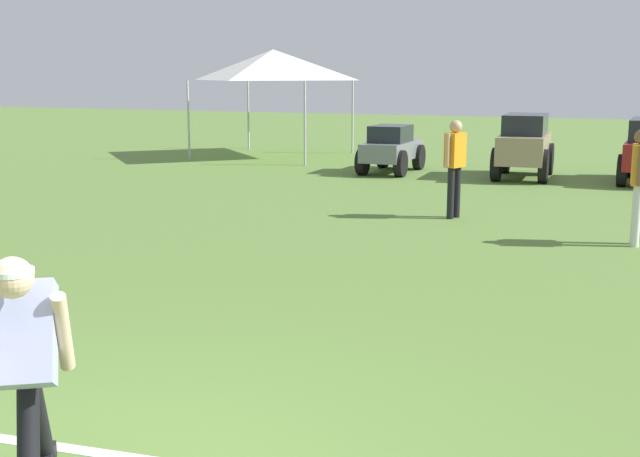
% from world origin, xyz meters
% --- Properties ---
extents(frisbee_thrower, '(0.61, 1.09, 1.40)m').
position_xyz_m(frisbee_thrower, '(-0.31, -0.11, 0.79)').
color(frisbee_thrower, black).
rests_on(frisbee_thrower, ground_plane).
extents(teammate_near_sideline, '(0.30, 0.49, 1.56)m').
position_xyz_m(teammate_near_sideline, '(-0.29, 9.32, 0.94)').
color(teammate_near_sideline, black).
rests_on(teammate_near_sideline, ground_plane).
extents(teammate_midfield, '(0.22, 0.50, 1.56)m').
position_xyz_m(teammate_midfield, '(2.45, 8.23, 0.94)').
color(teammate_midfield, silver).
rests_on(teammate_midfield, ground_plane).
extents(parked_car_slot_a, '(1.11, 2.21, 1.10)m').
position_xyz_m(parked_car_slot_a, '(-3.07, 14.70, 0.56)').
color(parked_car_slot_a, slate).
rests_on(parked_car_slot_a, ground_plane).
extents(parked_car_slot_b, '(1.28, 2.40, 1.40)m').
position_xyz_m(parked_car_slot_b, '(-0.07, 14.90, 0.74)').
color(parked_car_slot_b, '#998466').
rests_on(parked_car_slot_b, ground_plane).
extents(event_tent, '(3.56, 3.56, 2.92)m').
position_xyz_m(event_tent, '(-7.21, 16.92, 2.51)').
color(event_tent, '#B2B5BA').
rests_on(event_tent, ground_plane).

